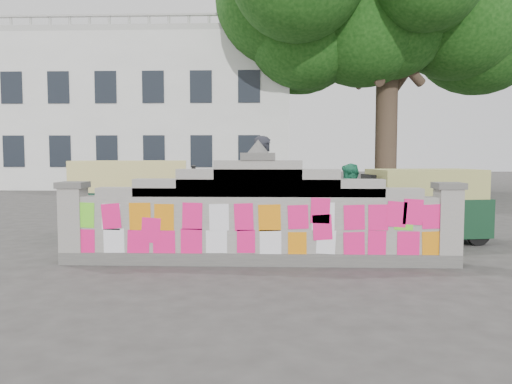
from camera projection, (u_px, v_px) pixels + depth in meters
ground at (258, 264)px, 8.08m from camera, size 100.00×100.00×0.00m
parapet_wall at (258, 218)px, 8.02m from camera, size 6.48×0.44×2.01m
building at (154, 118)px, 29.96m from camera, size 16.00×10.00×8.90m
shade_tree at (388, 14)px, 25.16m from camera, size 12.00×10.00×12.00m
cyclist_bike at (264, 214)px, 10.14m from camera, size 2.25×1.17×1.12m
cyclist_rider at (264, 195)px, 10.12m from camera, size 0.59×0.77×1.91m
pedestrian at (350, 204)px, 9.87m from camera, size 0.83×0.94×1.60m
rickshaw_left at (135, 198)px, 10.72m from camera, size 3.07×1.80×1.65m
rickshaw_right at (421, 205)px, 10.09m from camera, size 2.76×1.64×1.48m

